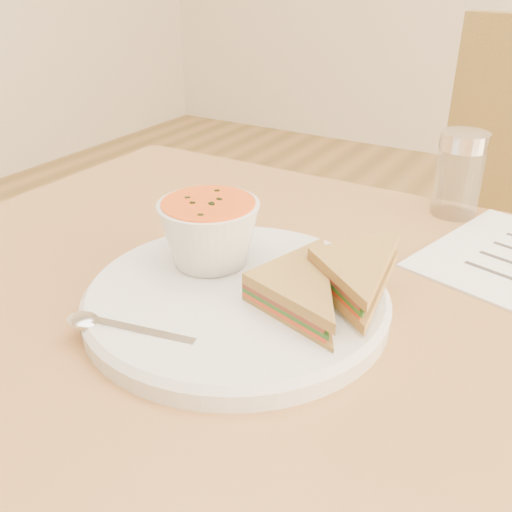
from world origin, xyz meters
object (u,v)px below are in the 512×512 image
Objects in this scene: plate at (237,300)px; soup_bowl at (210,236)px; condiment_shaker at (459,174)px; chair_far at (505,307)px.

plate is 0.07m from soup_bowl.
condiment_shaker is at bearing 60.81° from soup_bowl.
chair_far reaches higher than soup_bowl.
soup_bowl is (-0.25, -0.57, 0.32)m from chair_far.
condiment_shaker is at bearing 79.63° from chair_far.
plate is 2.86× the size of soup_bowl.
condiment_shaker is (-0.07, -0.26, 0.32)m from chair_far.
plate is at bearing -109.61° from condiment_shaker.
condiment_shaker is (0.12, 0.34, 0.05)m from plate.
soup_bowl reaches higher than plate.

